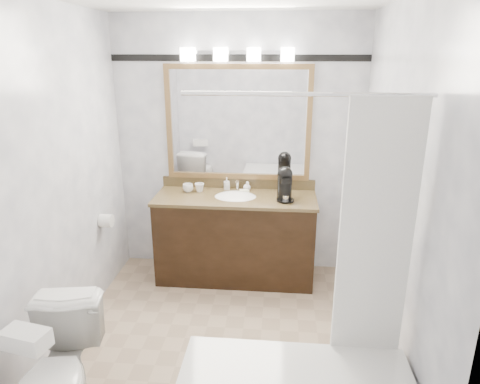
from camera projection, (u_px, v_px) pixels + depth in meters
The scene contains 14 objects.
room at pixel (220, 189), 2.96m from camera, with size 2.42×2.62×2.52m.
vanity at pixel (235, 236), 4.18m from camera, with size 1.53×0.58×0.97m.
mirror at pixel (238, 123), 4.10m from camera, with size 1.40×0.04×1.10m.
vanity_light_bar at pixel (237, 54), 3.85m from camera, with size 1.02×0.14×0.12m.
accent_stripe at pixel (238, 58), 3.92m from camera, with size 2.40×0.01×0.06m, color black.
tp_roll at pixel (106, 221), 3.87m from camera, with size 0.12×0.12×0.11m, color white.
toilet at pixel (57, 379), 2.44m from camera, with size 0.42×0.74×0.76m, color white.
tissue_box at pixel (26, 339), 2.12m from camera, with size 0.23×0.13×0.09m, color white.
coffee_maker at pixel (285, 183), 3.92m from camera, with size 0.16×0.20×0.31m.
cup_left at pixel (188, 188), 4.17m from camera, with size 0.10×0.10×0.08m, color white.
cup_right at pixel (200, 187), 4.18m from camera, with size 0.09×0.09×0.08m, color white.
soap_bottle_a at pixel (227, 184), 4.24m from camera, with size 0.05×0.06×0.12m, color white.
soap_bottle_b at pixel (247, 186), 4.20m from camera, with size 0.07×0.07×0.09m, color white.
soap_bar at pixel (244, 191), 4.15m from camera, with size 0.09×0.06×0.03m, color beige.
Camera 1 is at (0.40, -2.80, 2.16)m, focal length 32.00 mm.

